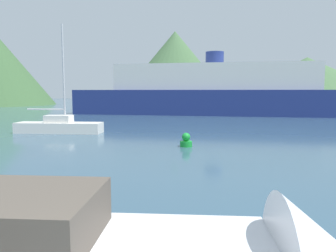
{
  "coord_description": "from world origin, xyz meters",
  "views": [
    {
      "loc": [
        0.52,
        -1.41,
        2.86
      ],
      "look_at": [
        -0.6,
        14.0,
        1.2
      ],
      "focal_mm": 35.0,
      "sensor_mm": 36.0,
      "label": 1
    }
  ],
  "objects": [
    {
      "name": "sailboat_inner",
      "position": [
        -8.53,
        20.22,
        0.49
      ],
      "size": [
        5.87,
        1.52,
        7.28
      ],
      "rotation": [
        0.0,
        0.0,
        -0.01
      ],
      "color": "white",
      "rests_on": "ground_plane"
    },
    {
      "name": "hill_east",
      "position": [
        22.71,
        64.47,
        4.66
      ],
      "size": [
        37.15,
        37.15,
        9.32
      ],
      "color": "#476B42",
      "rests_on": "ground_plane"
    },
    {
      "name": "ferry_distant",
      "position": [
        3.32,
        40.23,
        2.68
      ],
      "size": [
        34.85,
        12.99,
        7.68
      ],
      "rotation": [
        0.0,
        0.0,
        -0.12
      ],
      "color": "navy",
      "rests_on": "ground_plane"
    },
    {
      "name": "hill_central",
      "position": [
        -3.52,
        77.21,
        8.41
      ],
      "size": [
        28.33,
        28.33,
        16.83
      ],
      "color": "#476B42",
      "rests_on": "ground_plane"
    },
    {
      "name": "buoy_marker",
      "position": [
        0.24,
        15.3,
        0.29
      ],
      "size": [
        0.62,
        0.62,
        0.72
      ],
      "color": "green",
      "rests_on": "ground_plane"
    }
  ]
}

